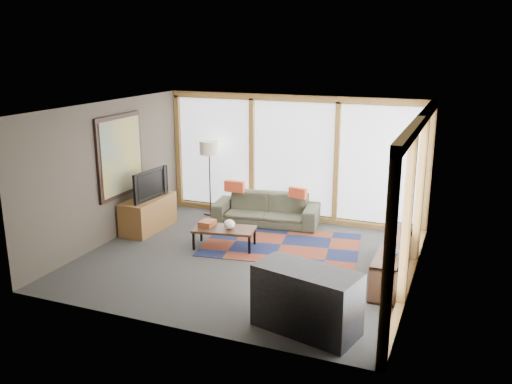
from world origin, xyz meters
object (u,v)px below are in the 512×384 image
at_px(sofa, 266,209).
at_px(bar_counter, 307,300).
at_px(bookshelf, 394,260).
at_px(tv_console, 148,214).
at_px(coffee_table, 225,238).
at_px(television, 147,184).
at_px(floor_lamp, 210,178).

xyz_separation_m(sofa, bar_counter, (2.01, -3.80, 0.11)).
height_order(bookshelf, tv_console, tv_console).
height_order(coffee_table, television, television).
xyz_separation_m(bookshelf, bar_counter, (-0.80, -2.13, 0.15)).
bearing_deg(sofa, coffee_table, -106.00).
bearing_deg(television, tv_console, 38.34).
xyz_separation_m(floor_lamp, bookshelf, (4.17, -1.84, -0.53)).
bearing_deg(sofa, floor_lamp, 165.11).
height_order(sofa, bookshelf, sofa).
height_order(bookshelf, television, television).
bearing_deg(bookshelf, floor_lamp, 156.16).
distance_m(television, bar_counter, 4.82).
distance_m(sofa, tv_console, 2.37).
xyz_separation_m(sofa, tv_console, (-2.05, -1.19, 0.02)).
bearing_deg(coffee_table, floor_lamp, 123.78).
bearing_deg(coffee_table, bar_counter, -45.49).
bearing_deg(sofa, bar_counter, -69.79).
bearing_deg(bar_counter, television, 161.18).
height_order(floor_lamp, coffee_table, floor_lamp).
bearing_deg(television, floor_lamp, -20.23).
bearing_deg(floor_lamp, bar_counter, -49.69).
bearing_deg(television, coffee_table, -94.47).
xyz_separation_m(coffee_table, tv_console, (-1.83, 0.34, 0.14)).
bearing_deg(sofa, tv_console, -157.44).
xyz_separation_m(sofa, floor_lamp, (-1.37, 0.17, 0.49)).
bearing_deg(sofa, television, -156.46).
xyz_separation_m(floor_lamp, bar_counter, (3.37, -3.98, -0.38)).
xyz_separation_m(coffee_table, television, (-1.80, 0.30, 0.76)).
xyz_separation_m(sofa, television, (-2.03, -1.23, 0.63)).
height_order(sofa, television, television).
relative_size(sofa, television, 2.08).
bearing_deg(coffee_table, sofa, 81.64).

